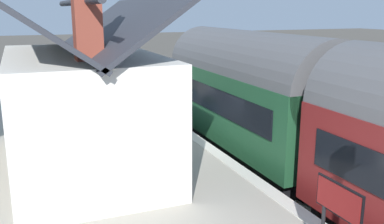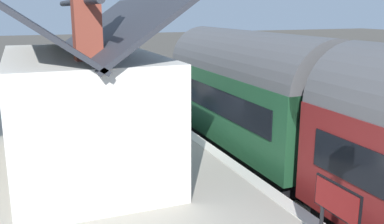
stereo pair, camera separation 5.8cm
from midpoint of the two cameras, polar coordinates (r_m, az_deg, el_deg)
ground_plane at (r=13.99m, az=6.07°, el=-7.43°), size 160.00×160.00×0.00m
platform at (r=12.53m, az=-11.16°, el=-7.81°), size 32.00×6.33×0.97m
platform_edge_coping at (r=13.18m, az=1.62°, el=-4.19°), size 32.00×0.36×0.02m
rail_near at (r=14.76m, az=11.68°, el=-6.23°), size 52.00×0.08×0.14m
rail_far at (r=14.05m, az=6.73°, el=-7.06°), size 52.00×0.08×0.14m
station_building at (r=11.26m, az=-14.28°, el=0.77°), size 6.78×3.78×5.49m
bench_near_building at (r=21.41m, az=-12.84°, el=3.68°), size 1.41×0.45×0.88m
bench_by_lamp at (r=17.64m, az=-11.15°, el=1.70°), size 1.41×0.46×0.88m
planter_edge_near at (r=15.92m, az=-17.35°, el=0.03°), size 0.68×0.68×0.92m
planter_bench_right at (r=24.10m, az=-10.68°, el=4.34°), size 0.81×0.32×0.55m
planter_corner_building at (r=19.25m, az=-9.44°, el=2.19°), size 0.71×0.32×0.61m
planter_edge_far at (r=22.86m, az=-11.92°, el=3.84°), size 0.87×0.32×0.58m
planter_by_door at (r=16.31m, az=-5.18°, el=0.33°), size 0.98×0.32×0.64m
station_sign_board at (r=6.75m, az=18.99°, el=-12.10°), size 0.96×0.06×1.57m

